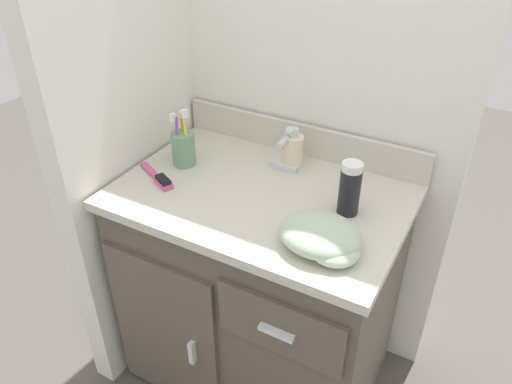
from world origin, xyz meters
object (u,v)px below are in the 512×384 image
(soap_dispenser, at_px, (293,151))
(shaving_cream_can, at_px, (350,189))
(hairbrush, at_px, (159,178))
(hand_towel, at_px, (324,238))
(toothbrush_cup, at_px, (183,147))

(soap_dispenser, xyz_separation_m, shaving_cream_can, (0.24, -0.15, 0.02))
(shaving_cream_can, bearing_deg, hairbrush, -167.37)
(soap_dispenser, height_order, hand_towel, soap_dispenser)
(soap_dispenser, bearing_deg, toothbrush_cup, -154.29)
(soap_dispenser, xyz_separation_m, hairbrush, (-0.32, -0.28, -0.05))
(shaving_cream_can, bearing_deg, toothbrush_cup, 179.81)
(toothbrush_cup, distance_m, shaving_cream_can, 0.56)
(shaving_cream_can, bearing_deg, soap_dispenser, 147.59)
(hairbrush, bearing_deg, soap_dispenser, 67.59)
(hairbrush, bearing_deg, shaving_cream_can, 38.98)
(soap_dispenser, distance_m, shaving_cream_can, 0.29)
(toothbrush_cup, distance_m, hand_towel, 0.59)
(toothbrush_cup, bearing_deg, hand_towel, -18.20)
(toothbrush_cup, height_order, hand_towel, toothbrush_cup)
(shaving_cream_can, relative_size, hairbrush, 0.89)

